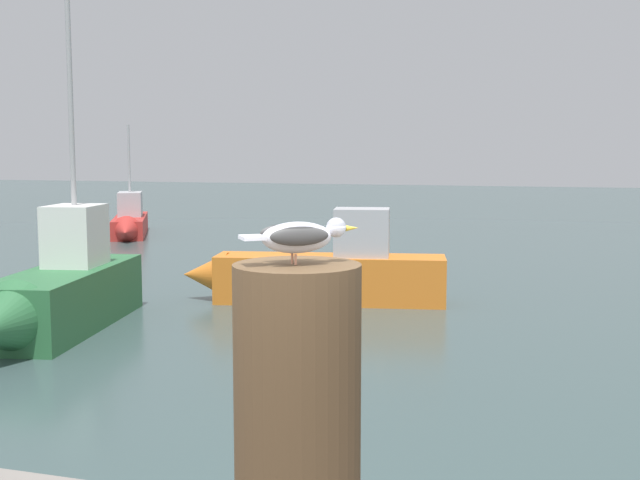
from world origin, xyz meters
TOP-DOWN VIEW (x-y plane):
  - mooring_post at (0.83, -0.44)m, footprint 0.41×0.41m
  - seagull at (0.84, -0.44)m, footprint 0.34×0.27m
  - boat_green at (-5.58, 7.31)m, footprint 1.94×4.62m
  - boat_orange at (-2.57, 10.82)m, footprint 4.84×1.76m
  - boat_red at (-11.70, 19.89)m, footprint 3.00×4.69m

SIDE VIEW (x-z plane):
  - boat_red at x=-11.70m, z-range -1.39..2.28m
  - boat_orange at x=-2.57m, z-range -0.31..1.40m
  - boat_green at x=-5.58m, z-range -2.03..3.22m
  - mooring_post at x=0.83m, z-range 1.35..2.38m
  - seagull at x=0.84m, z-range 2.40..2.54m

